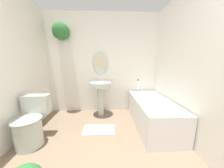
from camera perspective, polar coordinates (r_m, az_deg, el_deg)
The scene contains 7 objects.
wall_back at distance 2.84m, azimuth -6.72°, elevation 11.60°, with size 2.79×0.37×2.40m.
wall_right at distance 1.95m, azimuth 38.20°, elevation 7.21°, with size 0.06×2.77×2.40m.
toilet at distance 2.21m, azimuth -35.92°, elevation -16.37°, with size 0.40×0.54×0.73m.
pedestal_sink at distance 2.62m, azimuth -5.93°, elevation -3.53°, with size 0.48×0.48×0.90m.
bathtub at distance 2.44m, azimuth 19.60°, elevation -13.22°, with size 0.66×1.42×0.61m.
shampoo_bottle at distance 2.79m, azimuth 12.94°, elevation -0.32°, with size 0.07×0.07×0.24m.
bath_mat at distance 2.28m, azimuth -6.69°, elevation -22.10°, with size 0.58×0.33×0.02m.
Camera 1 is at (0.11, -0.17, 1.25)m, focal length 18.00 mm.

